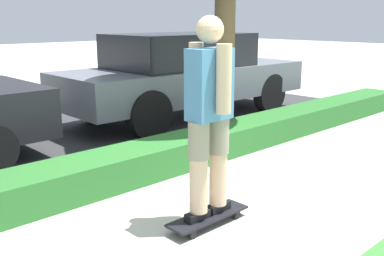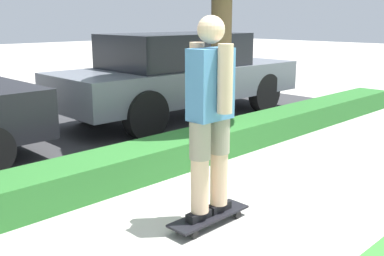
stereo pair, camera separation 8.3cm
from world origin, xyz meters
TOP-DOWN VIEW (x-y plane):
  - ground_plane at (0.00, 0.00)m, footprint 60.00×60.00m
  - street_asphalt at (0.00, 4.20)m, footprint 12.28×5.00m
  - hedge_row at (0.00, 1.60)m, footprint 12.28×0.60m
  - skateboard at (-0.32, 0.19)m, footprint 0.81×0.24m
  - skater_person at (-0.32, 0.19)m, footprint 0.50×0.44m
  - parked_car_middle at (2.53, 3.60)m, footprint 4.78×1.80m

SIDE VIEW (x-z plane):
  - ground_plane at x=0.00m, z-range 0.00..0.00m
  - street_asphalt at x=0.00m, z-range 0.00..0.01m
  - skateboard at x=-0.32m, z-range 0.03..0.12m
  - hedge_row at x=0.00m, z-range 0.00..0.36m
  - parked_car_middle at x=2.53m, z-range 0.05..1.57m
  - skater_person at x=-0.32m, z-range 0.15..1.86m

